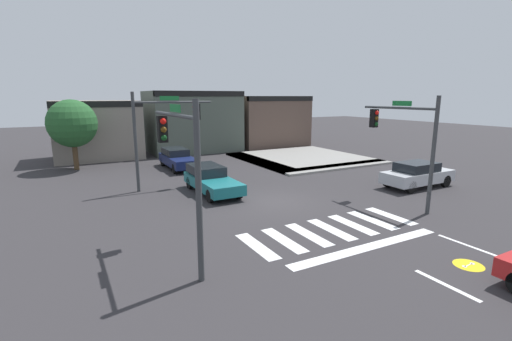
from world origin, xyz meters
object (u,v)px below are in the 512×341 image
(car_silver, at_px, (417,174))
(roadside_tree, at_px, (72,124))
(car_navy, at_px, (178,158))
(traffic_signal_southwest, at_px, (180,153))
(traffic_signal_northwest, at_px, (164,124))
(traffic_signal_southeast, at_px, (404,133))
(car_teal, at_px, (211,179))

(car_silver, height_order, roadside_tree, roadside_tree)
(car_navy, bearing_deg, car_silver, 41.06)
(traffic_signal_southwest, distance_m, car_navy, 15.91)
(traffic_signal_southwest, bearing_deg, traffic_signal_northwest, -11.81)
(car_silver, distance_m, roadside_tree, 23.59)
(traffic_signal_southeast, height_order, traffic_signal_southwest, traffic_signal_southeast)
(traffic_signal_southeast, height_order, traffic_signal_northwest, traffic_signal_northwest)
(traffic_signal_southeast, bearing_deg, car_teal, 47.44)
(traffic_signal_northwest, height_order, roadside_tree, traffic_signal_northwest)
(traffic_signal_southwest, xyz_separation_m, car_teal, (3.93, 7.45, -2.82))
(traffic_signal_southwest, distance_m, traffic_signal_northwest, 9.75)
(traffic_signal_southeast, xyz_separation_m, car_teal, (-7.35, 6.75, -2.85))
(traffic_signal_southwest, bearing_deg, car_silver, -80.16)
(traffic_signal_southeast, bearing_deg, traffic_signal_northwest, 46.37)
(car_navy, bearing_deg, roadside_tree, -114.82)
(traffic_signal_southwest, xyz_separation_m, traffic_signal_northwest, (2.00, 9.55, 0.19))
(car_teal, distance_m, roadside_tree, 12.75)
(car_teal, bearing_deg, car_silver, 66.69)
(traffic_signal_southwest, distance_m, car_silver, 15.60)
(traffic_signal_southeast, xyz_separation_m, traffic_signal_northwest, (-9.28, 8.85, 0.17))
(traffic_signal_northwest, xyz_separation_m, car_navy, (2.29, 5.52, -3.01))
(car_navy, bearing_deg, car_teal, -2.67)
(traffic_signal_southeast, relative_size, car_navy, 1.12)
(traffic_signal_southwest, xyz_separation_m, car_navy, (4.28, 15.07, -2.81))
(traffic_signal_southwest, xyz_separation_m, roadside_tree, (-2.43, 18.17, -0.19))
(traffic_signal_southeast, xyz_separation_m, roadside_tree, (-13.71, 17.47, -0.21))
(roadside_tree, bearing_deg, car_silver, -41.53)
(car_navy, bearing_deg, traffic_signal_southwest, -15.87)
(car_teal, relative_size, roadside_tree, 0.93)
(traffic_signal_southwest, relative_size, car_navy, 1.10)
(traffic_signal_southwest, xyz_separation_m, car_silver, (15.12, 2.62, -2.79))
(roadside_tree, bearing_deg, traffic_signal_southeast, -51.89)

